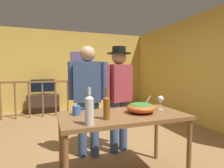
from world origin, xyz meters
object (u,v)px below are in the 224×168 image
(person_standing_left, at_px, (88,93))
(wine_bottle_clear, at_px, (89,109))
(framed_picture, at_px, (82,63))
(person_standing_right, at_px, (119,91))
(mug_blue, at_px, (77,110))
(salad_bowl, at_px, (141,107))
(wine_glass, at_px, (161,100))
(wine_bottle_amber, at_px, (107,107))
(stair_railing, at_px, (50,94))
(serving_table, at_px, (123,121))
(tv_console, at_px, (44,103))
(flat_screen_tv, at_px, (43,86))

(person_standing_left, bearing_deg, wine_bottle_clear, 97.02)
(framed_picture, height_order, person_standing_left, framed_picture)
(person_standing_left, relative_size, person_standing_right, 0.99)
(wine_bottle_clear, relative_size, mug_blue, 2.70)
(salad_bowl, relative_size, wine_glass, 1.90)
(person_standing_left, bearing_deg, person_standing_right, -161.70)
(wine_bottle_amber, bearing_deg, person_standing_right, 61.12)
(person_standing_right, bearing_deg, wine_bottle_amber, 42.83)
(stair_railing, height_order, person_standing_left, person_standing_left)
(framed_picture, bearing_deg, salad_bowl, -90.98)
(serving_table, distance_m, wine_bottle_clear, 0.55)
(tv_console, bearing_deg, serving_table, -76.59)
(wine_glass, bearing_deg, framed_picture, 93.24)
(wine_glass, bearing_deg, wine_bottle_amber, -165.71)
(stair_railing, height_order, mug_blue, stair_railing)
(flat_screen_tv, xyz_separation_m, mug_blue, (0.44, -3.74, 0.02))
(serving_table, bearing_deg, person_standing_left, 108.45)
(serving_table, height_order, person_standing_right, person_standing_right)
(framed_picture, xyz_separation_m, wine_bottle_clear, (-0.72, -4.45, -0.60))
(person_standing_right, bearing_deg, wine_glass, 95.06)
(wine_glass, relative_size, wine_bottle_amber, 0.55)
(tv_console, xyz_separation_m, wine_glass, (1.45, -3.85, 0.63))
(flat_screen_tv, relative_size, wine_bottle_clear, 1.98)
(wine_bottle_amber, height_order, wine_bottle_clear, wine_bottle_clear)
(tv_console, relative_size, person_standing_left, 0.57)
(stair_railing, relative_size, wine_bottle_clear, 7.14)
(salad_bowl, bearing_deg, serving_table, 176.17)
(stair_railing, distance_m, flat_screen_tv, 0.63)
(wine_bottle_clear, bearing_deg, person_standing_right, 55.60)
(stair_railing, distance_m, salad_bowl, 3.46)
(tv_console, height_order, wine_bottle_amber, wine_bottle_amber)
(framed_picture, height_order, wine_glass, framed_picture)
(wine_bottle_clear, distance_m, person_standing_right, 1.19)
(framed_picture, distance_m, wine_bottle_amber, 4.41)
(stair_railing, xyz_separation_m, serving_table, (0.74, -3.30, 0.08))
(tv_console, xyz_separation_m, mug_blue, (0.44, -3.77, 0.56))
(stair_railing, xyz_separation_m, mug_blue, (0.25, -3.17, 0.22))
(stair_railing, relative_size, tv_console, 2.65)
(stair_railing, height_order, wine_bottle_amber, wine_bottle_amber)
(tv_console, distance_m, serving_table, 4.03)
(flat_screen_tv, distance_m, mug_blue, 3.76)
(framed_picture, relative_size, flat_screen_tv, 1.09)
(tv_console, bearing_deg, salad_bowl, -73.65)
(serving_table, height_order, wine_bottle_amber, wine_bottle_amber)
(framed_picture, xyz_separation_m, wine_bottle_amber, (-0.52, -4.33, -0.62))
(salad_bowl, bearing_deg, wine_bottle_amber, -164.14)
(tv_console, height_order, wine_glass, wine_glass)
(flat_screen_tv, relative_size, person_standing_right, 0.41)
(mug_blue, xyz_separation_m, person_standing_right, (0.72, 0.58, 0.12))
(framed_picture, relative_size, person_standing_right, 0.45)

